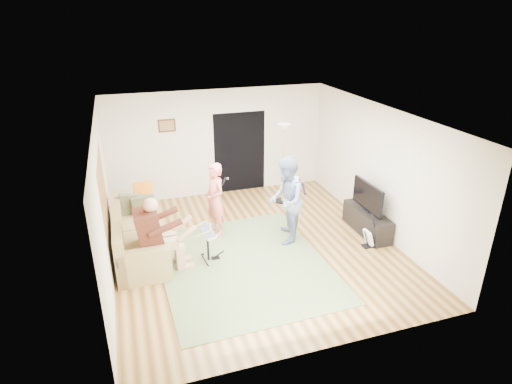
{
  "coord_description": "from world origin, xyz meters",
  "views": [
    {
      "loc": [
        -2.31,
        -7.19,
        4.45
      ],
      "look_at": [
        0.12,
        0.3,
        1.09
      ],
      "focal_mm": 30.0,
      "sensor_mm": 36.0,
      "label": 1
    }
  ],
  "objects_px": {
    "sofa": "(135,241)",
    "guitarist": "(286,201)",
    "drum_kit": "(208,247)",
    "guitar_spare": "(369,237)",
    "torchiere_lamp": "(284,149)",
    "tv_cabinet": "(367,222)",
    "singer": "(215,200)",
    "television": "(368,196)",
    "dining_chair": "(147,211)"
  },
  "relations": [
    {
      "from": "torchiere_lamp",
      "to": "television",
      "type": "height_order",
      "value": "torchiere_lamp"
    },
    {
      "from": "guitarist",
      "to": "tv_cabinet",
      "type": "height_order",
      "value": "guitarist"
    },
    {
      "from": "drum_kit",
      "to": "dining_chair",
      "type": "distance_m",
      "value": 2.12
    },
    {
      "from": "singer",
      "to": "television",
      "type": "height_order",
      "value": "singer"
    },
    {
      "from": "singer",
      "to": "guitar_spare",
      "type": "bearing_deg",
      "value": 45.89
    },
    {
      "from": "guitar_spare",
      "to": "television",
      "type": "distance_m",
      "value": 0.89
    },
    {
      "from": "sofa",
      "to": "dining_chair",
      "type": "bearing_deg",
      "value": 75.28
    },
    {
      "from": "torchiere_lamp",
      "to": "tv_cabinet",
      "type": "bearing_deg",
      "value": -60.8
    },
    {
      "from": "television",
      "to": "dining_chair",
      "type": "bearing_deg",
      "value": 157.86
    },
    {
      "from": "drum_kit",
      "to": "television",
      "type": "bearing_deg",
      "value": 1.19
    },
    {
      "from": "guitar_spare",
      "to": "dining_chair",
      "type": "height_order",
      "value": "dining_chair"
    },
    {
      "from": "dining_chair",
      "to": "torchiere_lamp",
      "type": "bearing_deg",
      "value": -4.24
    },
    {
      "from": "sofa",
      "to": "singer",
      "type": "xyz_separation_m",
      "value": [
        1.7,
        0.38,
        0.48
      ]
    },
    {
      "from": "guitar_spare",
      "to": "television",
      "type": "xyz_separation_m",
      "value": [
        0.25,
        0.56,
        0.64
      ]
    },
    {
      "from": "guitar_spare",
      "to": "tv_cabinet",
      "type": "distance_m",
      "value": 0.64
    },
    {
      "from": "sofa",
      "to": "dining_chair",
      "type": "xyz_separation_m",
      "value": [
        0.32,
        1.22,
        0.04
      ]
    },
    {
      "from": "television",
      "to": "guitar_spare",
      "type": "bearing_deg",
      "value": -113.97
    },
    {
      "from": "sofa",
      "to": "guitar_spare",
      "type": "distance_m",
      "value": 4.65
    },
    {
      "from": "singer",
      "to": "torchiere_lamp",
      "type": "height_order",
      "value": "torchiere_lamp"
    },
    {
      "from": "sofa",
      "to": "torchiere_lamp",
      "type": "xyz_separation_m",
      "value": [
        3.65,
        1.48,
        1.06
      ]
    },
    {
      "from": "dining_chair",
      "to": "tv_cabinet",
      "type": "distance_m",
      "value": 4.83
    },
    {
      "from": "tv_cabinet",
      "to": "dining_chair",
      "type": "bearing_deg",
      "value": 158.09
    },
    {
      "from": "sofa",
      "to": "torchiere_lamp",
      "type": "bearing_deg",
      "value": 22.08
    },
    {
      "from": "singer",
      "to": "tv_cabinet",
      "type": "relative_size",
      "value": 1.13
    },
    {
      "from": "dining_chair",
      "to": "sofa",
      "type": "bearing_deg",
      "value": -113.38
    },
    {
      "from": "sofa",
      "to": "singer",
      "type": "bearing_deg",
      "value": 12.49
    },
    {
      "from": "drum_kit",
      "to": "guitarist",
      "type": "height_order",
      "value": "guitarist"
    },
    {
      "from": "torchiere_lamp",
      "to": "tv_cabinet",
      "type": "height_order",
      "value": "torchiere_lamp"
    },
    {
      "from": "sofa",
      "to": "dining_chair",
      "type": "height_order",
      "value": "dining_chair"
    },
    {
      "from": "dining_chair",
      "to": "singer",
      "type": "bearing_deg",
      "value": -40.31
    },
    {
      "from": "sofa",
      "to": "guitarist",
      "type": "bearing_deg",
      "value": -7.08
    },
    {
      "from": "guitarist",
      "to": "dining_chair",
      "type": "bearing_deg",
      "value": -98.9
    },
    {
      "from": "guitar_spare",
      "to": "torchiere_lamp",
      "type": "xyz_separation_m",
      "value": [
        -0.85,
        2.62,
        1.15
      ]
    },
    {
      "from": "sofa",
      "to": "guitarist",
      "type": "xyz_separation_m",
      "value": [
        2.99,
        -0.37,
        0.6
      ]
    },
    {
      "from": "drum_kit",
      "to": "singer",
      "type": "xyz_separation_m",
      "value": [
        0.39,
        1.03,
        0.5
      ]
    },
    {
      "from": "drum_kit",
      "to": "tv_cabinet",
      "type": "distance_m",
      "value": 3.5
    },
    {
      "from": "guitar_spare",
      "to": "guitarist",
      "type": "bearing_deg",
      "value": 153.0
    },
    {
      "from": "drum_kit",
      "to": "dining_chair",
      "type": "height_order",
      "value": "dining_chair"
    },
    {
      "from": "sofa",
      "to": "tv_cabinet",
      "type": "distance_m",
      "value": 4.84
    },
    {
      "from": "torchiere_lamp",
      "to": "dining_chair",
      "type": "xyz_separation_m",
      "value": [
        -3.33,
        -0.26,
        -1.01
      ]
    },
    {
      "from": "guitarist",
      "to": "television",
      "type": "xyz_separation_m",
      "value": [
        1.76,
        -0.21,
        -0.06
      ]
    },
    {
      "from": "dining_chair",
      "to": "television",
      "type": "height_order",
      "value": "television"
    },
    {
      "from": "torchiere_lamp",
      "to": "television",
      "type": "distance_m",
      "value": 2.39
    },
    {
      "from": "singer",
      "to": "tv_cabinet",
      "type": "height_order",
      "value": "singer"
    },
    {
      "from": "drum_kit",
      "to": "guitar_spare",
      "type": "xyz_separation_m",
      "value": [
        3.2,
        -0.49,
        -0.08
      ]
    },
    {
      "from": "sofa",
      "to": "tv_cabinet",
      "type": "height_order",
      "value": "sofa"
    },
    {
      "from": "torchiere_lamp",
      "to": "guitar_spare",
      "type": "bearing_deg",
      "value": -72.03
    },
    {
      "from": "singer",
      "to": "guitarist",
      "type": "height_order",
      "value": "guitarist"
    },
    {
      "from": "sofa",
      "to": "television",
      "type": "distance_m",
      "value": 4.82
    },
    {
      "from": "sofa",
      "to": "dining_chair",
      "type": "distance_m",
      "value": 1.27
    }
  ]
}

